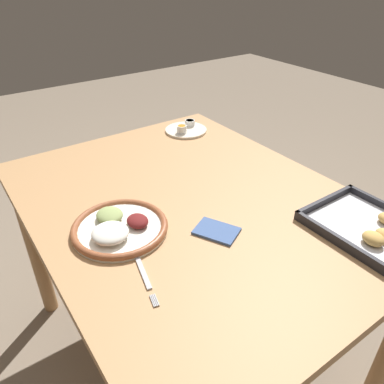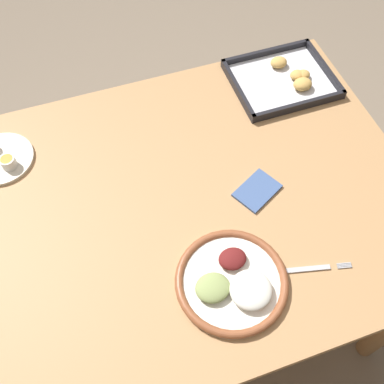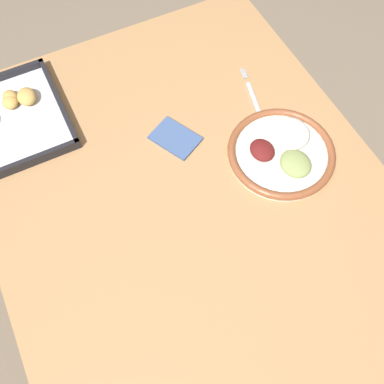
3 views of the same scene
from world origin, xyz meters
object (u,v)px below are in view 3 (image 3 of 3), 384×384
(fork, at_px, (255,102))
(baking_tray, at_px, (13,116))
(dinner_plate, at_px, (282,151))
(napkin, at_px, (175,138))

(fork, height_order, baking_tray, baking_tray)
(fork, bearing_deg, baking_tray, 82.04)
(fork, distance_m, baking_tray, 0.63)
(baking_tray, bearing_deg, dinner_plate, -125.26)
(fork, height_order, napkin, napkin)
(fork, xyz_separation_m, napkin, (-0.01, 0.24, 0.00))
(dinner_plate, xyz_separation_m, napkin, (0.16, 0.22, -0.01))
(fork, relative_size, baking_tray, 0.70)
(baking_tray, bearing_deg, napkin, -124.84)
(fork, distance_m, napkin, 0.24)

